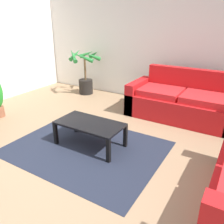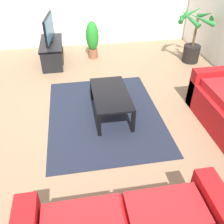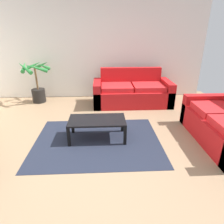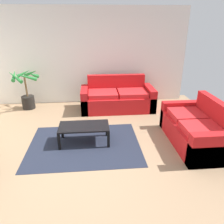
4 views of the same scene
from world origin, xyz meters
name	(u,v)px [view 1 (image 1 of 4)]	position (x,y,z in m)	size (l,w,h in m)	color
ground_plane	(66,161)	(0.00, 0.00, 0.00)	(6.60, 6.60, 0.00)	#937556
wall_back	(155,40)	(0.00, 3.00, 1.35)	(6.00, 0.06, 2.70)	silver
couch_main	(182,103)	(0.92, 2.28, 0.30)	(1.99, 0.90, 0.90)	red
coffee_table	(90,126)	(0.04, 0.52, 0.33)	(1.00, 0.53, 0.38)	black
area_rug	(87,148)	(0.04, 0.42, 0.00)	(2.20, 1.70, 0.01)	#1E2333
potted_palm	(85,74)	(-1.58, 2.53, 0.50)	(0.80, 0.80, 1.11)	black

